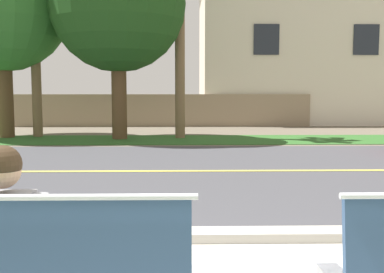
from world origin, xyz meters
TOP-DOWN VIEW (x-y plane):
  - ground_plane at (0.00, 8.00)m, footprint 140.00×140.00m
  - curb_edge at (0.00, 2.35)m, footprint 44.00×0.30m
  - street_asphalt at (0.00, 6.50)m, footprint 52.00×8.00m
  - road_centre_line at (0.00, 6.50)m, footprint 48.00×0.14m
  - far_verge_grass at (0.00, 12.22)m, footprint 48.00×2.80m
  - seated_person_grey at (-1.54, 0.44)m, footprint 0.52×0.68m
  - garden_wall at (-1.46, 17.69)m, footprint 13.00×0.36m
  - house_across_street at (5.29, 20.89)m, footprint 10.36×6.91m

SIDE VIEW (x-z plane):
  - ground_plane at x=0.00m, z-range 0.00..0.00m
  - street_asphalt at x=0.00m, z-range 0.00..0.01m
  - far_verge_grass at x=0.00m, z-range 0.00..0.02m
  - road_centre_line at x=0.00m, z-range 0.01..0.01m
  - curb_edge at x=0.00m, z-range 0.00..0.11m
  - seated_person_grey at x=-1.54m, z-range 0.05..1.30m
  - garden_wall at x=-1.46m, z-range 0.00..1.40m
  - house_across_street at x=5.29m, z-range 0.05..7.45m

